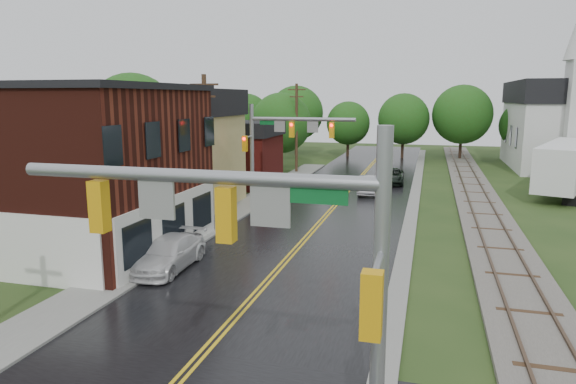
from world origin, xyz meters
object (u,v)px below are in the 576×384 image
at_px(tree_left_b, 134,121).
at_px(tree_left_e, 282,124).
at_px(traffic_signal_far, 281,137).
at_px(semi_trailer, 566,164).
at_px(utility_pole_c, 296,127).
at_px(pickup_white, 169,254).
at_px(utility_pole_b, 206,146).
at_px(brick_building, 46,167).
at_px(church, 566,115).
at_px(tree_left_c, 216,130).
at_px(suv_dark, 391,176).
at_px(tree_left_a, 26,136).
at_px(traffic_signal_near, 265,245).
at_px(sedan_silver, 369,185).

relative_size(tree_left_b, tree_left_e, 1.19).
xyz_separation_m(traffic_signal_far, semi_trailer, (20.35, 11.39, -2.57)).
distance_m(utility_pole_c, semi_trailer, 24.45).
bearing_deg(pickup_white, tree_left_e, 96.17).
bearing_deg(utility_pole_b, brick_building, -129.07).
bearing_deg(church, semi_trailer, -101.47).
xyz_separation_m(tree_left_c, pickup_white, (9.05, -26.60, -3.80)).
bearing_deg(brick_building, tree_left_c, 93.14).
bearing_deg(church, suv_dark, -139.86).
relative_size(utility_pole_c, tree_left_a, 1.04).
distance_m(church, pickup_white, 47.71).
relative_size(traffic_signal_near, tree_left_a, 0.85).
xyz_separation_m(utility_pole_b, tree_left_e, (-2.05, 23.90, 0.09)).
xyz_separation_m(church, sedan_silver, (-18.23, -19.70, -5.13)).
height_order(tree_left_a, semi_trailer, tree_left_a).
bearing_deg(tree_left_e, pickup_white, -82.92).
xyz_separation_m(tree_left_a, suv_dark, (22.98, 17.61, -4.44)).
distance_m(utility_pole_c, tree_left_c, 8.16).
height_order(traffic_signal_near, traffic_signal_far, same).
distance_m(pickup_white, semi_trailer, 33.21).
distance_m(traffic_signal_far, tree_left_b, 15.21).
xyz_separation_m(sedan_silver, pickup_white, (-6.57, -20.74, 0.00)).
distance_m(utility_pole_b, tree_left_c, 19.24).
bearing_deg(semi_trailer, tree_left_b, -169.41).
relative_size(utility_pole_c, tree_left_c, 1.18).
bearing_deg(tree_left_e, church, 15.20).
bearing_deg(suv_dark, sedan_silver, -106.15).
bearing_deg(tree_left_a, tree_left_e, 65.38).
relative_size(utility_pole_c, semi_trailer, 0.68).
bearing_deg(traffic_signal_far, tree_left_e, 105.89).
height_order(traffic_signal_far, utility_pole_c, utility_pole_c).
relative_size(utility_pole_b, sedan_silver, 2.10).
xyz_separation_m(utility_pole_c, suv_dark, (9.93, -4.49, -4.05)).
xyz_separation_m(traffic_signal_near, tree_left_a, (-23.32, 19.90, 0.15)).
bearing_deg(tree_left_a, utility_pole_c, 59.45).
relative_size(utility_pole_b, utility_pole_c, 1.00).
bearing_deg(brick_building, pickup_white, -12.47).
bearing_deg(semi_trailer, brick_building, -141.46).
distance_m(traffic_signal_near, utility_pole_c, 43.24).
bearing_deg(pickup_white, sedan_silver, 71.52).
bearing_deg(traffic_signal_far, tree_left_a, -162.70).
bearing_deg(sedan_silver, utility_pole_b, -128.31).
height_order(church, tree_left_c, church).
relative_size(traffic_signal_near, semi_trailer, 0.55).
height_order(brick_building, tree_left_c, brick_building).
bearing_deg(traffic_signal_far, semi_trailer, 29.24).
bearing_deg(church, sedan_silver, -132.79).
bearing_deg(tree_left_c, utility_pole_c, 30.20).
distance_m(utility_pole_b, tree_left_a, 13.05).
distance_m(brick_building, sedan_silver, 24.03).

